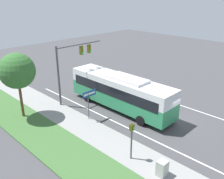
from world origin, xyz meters
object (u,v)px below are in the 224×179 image
signal_gantry (72,61)px  pedestrian_signal (132,136)px  bus (120,90)px  street_sign (89,99)px  utility_cabinet (162,168)px

signal_gantry → pedestrian_signal: signal_gantry is taller
bus → street_sign: bearing=173.9°
signal_gantry → street_sign: size_ratio=2.15×
signal_gantry → pedestrian_signal: size_ratio=2.19×
utility_cabinet → pedestrian_signal: bearing=91.6°
bus → signal_gantry: size_ratio=1.89×
pedestrian_signal → street_sign: size_ratio=0.98×
signal_gantry → utility_cabinet: bearing=-103.8°
bus → street_sign: (-3.66, 0.39, 0.16)m
pedestrian_signal → utility_cabinet: 2.79m
street_sign → utility_cabinet: street_sign is taller
bus → signal_gantry: signal_gantry is taller
street_sign → utility_cabinet: bearing=-100.8°
bus → pedestrian_signal: bus is taller
bus → utility_cabinet: size_ratio=11.11×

